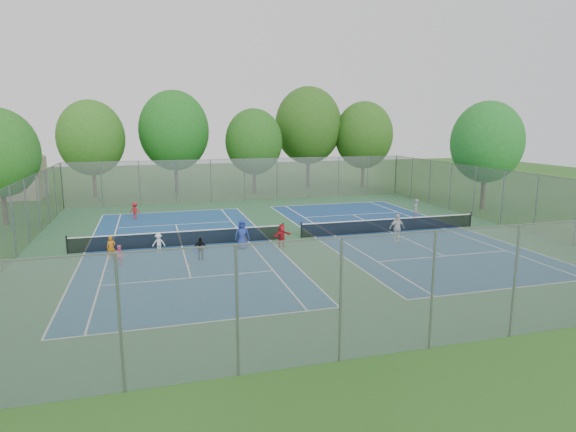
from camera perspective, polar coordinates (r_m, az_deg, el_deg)
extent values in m
plane|color=#28581B|center=(31.10, 0.51, -2.69)|extent=(120.00, 120.00, 0.00)
cube|color=#2C5D38|center=(31.10, 0.51, -2.68)|extent=(32.00, 32.00, 0.01)
cube|color=navy|center=(29.93, -12.47, -3.47)|extent=(10.97, 23.77, 0.01)
cube|color=navy|center=(33.71, 12.00, -1.83)|extent=(10.97, 23.77, 0.01)
cube|color=black|center=(29.83, -12.51, -2.65)|extent=(12.87, 0.10, 0.91)
cube|color=black|center=(33.62, 12.03, -1.10)|extent=(12.87, 0.10, 0.91)
cube|color=gray|center=(46.10, -5.16, 4.28)|extent=(32.00, 0.10, 4.00)
cube|color=gray|center=(16.46, 16.73, -8.50)|extent=(32.00, 0.10, 4.00)
cube|color=gray|center=(30.38, -29.82, -0.64)|extent=(0.10, 32.00, 4.00)
cube|color=gray|center=(38.38, 24.09, 2.01)|extent=(0.10, 32.00, 4.00)
cube|color=#B7A88C|center=(54.90, -30.12, 3.92)|extent=(6.00, 5.00, 4.00)
pyramid|color=#2D2D33|center=(54.65, -30.54, 8.28)|extent=(11.03, 11.03, 2.20)
cylinder|color=#443326|center=(51.56, -21.97, 3.96)|extent=(0.36, 0.36, 3.50)
ellipsoid|color=#31681E|center=(51.28, -22.30, 8.56)|extent=(6.40, 6.40, 7.36)
cylinder|color=#443326|center=(52.32, -13.11, 4.75)|extent=(0.36, 0.36, 3.85)
ellipsoid|color=#1E641D|center=(52.04, -13.34, 9.82)|extent=(7.20, 7.20, 8.28)
cylinder|color=#443326|center=(51.41, -4.01, 4.51)|extent=(0.36, 0.36, 3.15)
ellipsoid|color=#255C1A|center=(51.12, -4.07, 8.77)|extent=(6.00, 6.00, 6.90)
cylinder|color=#443326|center=(56.06, 2.38, 5.61)|extent=(0.36, 0.36, 4.20)
ellipsoid|color=#2B5819|center=(55.82, 2.42, 10.67)|extent=(7.60, 7.60, 8.74)
cylinder|color=#443326|center=(56.45, 8.83, 5.17)|extent=(0.36, 0.36, 3.50)
ellipsoid|color=#2C5A1A|center=(56.18, 8.96, 9.46)|extent=(6.60, 6.60, 7.59)
cylinder|color=#443326|center=(40.75, -30.61, 1.30)|extent=(0.36, 0.36, 3.15)
cylinder|color=#443326|center=(44.90, 22.13, 3.01)|extent=(0.36, 0.36, 3.50)
ellipsoid|color=#1F6B23|center=(44.57, 22.50, 8.10)|extent=(6.00, 6.00, 6.90)
cube|color=blue|center=(28.21, -10.62, -3.98)|extent=(0.48, 0.48, 0.33)
cube|color=green|center=(29.58, -5.52, -2.95)|extent=(0.34, 0.34, 0.51)
imported|color=#C36C12|center=(28.11, -20.22, -3.53)|extent=(0.48, 0.33, 1.27)
imported|color=pink|center=(26.64, -19.26, -4.43)|extent=(0.64, 0.56, 1.11)
imported|color=silver|center=(28.65, -15.07, -3.11)|extent=(0.80, 0.56, 1.13)
imported|color=black|center=(26.62, -10.36, -3.82)|extent=(0.75, 0.33, 1.26)
imported|color=navy|center=(28.49, -5.47, -2.21)|extent=(0.87, 0.59, 1.75)
imported|color=red|center=(28.78, -0.74, -2.36)|extent=(1.38, 0.86, 1.42)
imported|color=maroon|center=(39.08, -17.68, 0.59)|extent=(0.97, 0.78, 1.30)
imported|color=gray|center=(38.31, 14.88, 0.76)|extent=(0.69, 0.66, 1.59)
imported|color=silver|center=(30.82, 12.79, -1.40)|extent=(1.07, 0.50, 1.77)
sphere|color=#BAE335|center=(23.97, -15.87, -7.23)|extent=(0.07, 0.07, 0.07)
sphere|color=#ABC32D|center=(27.96, -17.31, -4.70)|extent=(0.07, 0.07, 0.07)
sphere|color=#D2EA36|center=(28.72, -4.40, -3.81)|extent=(0.07, 0.07, 0.07)
sphere|color=#CFEC37|center=(27.91, -7.47, -4.31)|extent=(0.07, 0.07, 0.07)
sphere|color=#CAE735|center=(24.69, -21.41, -7.05)|extent=(0.07, 0.07, 0.07)
sphere|color=#BCE134|center=(23.95, -13.42, -7.13)|extent=(0.07, 0.07, 0.07)
sphere|color=#DAED37|center=(28.95, -3.97, -3.69)|extent=(0.07, 0.07, 0.07)
sphere|color=#D4E234|center=(25.67, -11.56, -5.81)|extent=(0.07, 0.07, 0.07)
sphere|color=#BCD531|center=(25.57, -11.70, -5.89)|extent=(0.07, 0.07, 0.07)
sphere|color=yellow|center=(27.31, -19.51, -5.21)|extent=(0.07, 0.07, 0.07)
sphere|color=#CBE936|center=(28.20, -20.32, -4.76)|extent=(0.07, 0.07, 0.07)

